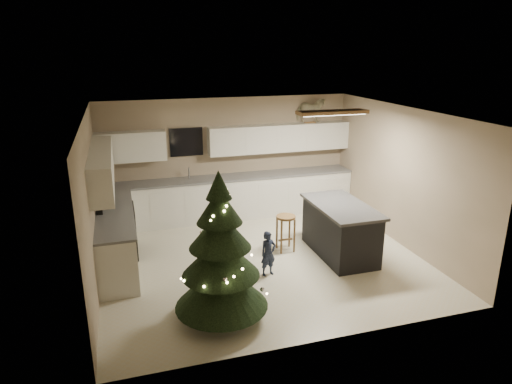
# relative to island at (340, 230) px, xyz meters

# --- Properties ---
(ground_plane) EXTENTS (5.50, 5.50, 0.00)m
(ground_plane) POSITION_rel_island_xyz_m (-1.42, 0.21, -0.48)
(ground_plane) COLOR beige
(room_shell) EXTENTS (5.52, 5.02, 2.61)m
(room_shell) POSITION_rel_island_xyz_m (-1.39, 0.22, 1.27)
(room_shell) COLOR tan
(room_shell) RESTS_ON ground_plane
(cabinetry) EXTENTS (5.50, 3.20, 2.00)m
(cabinetry) POSITION_rel_island_xyz_m (-2.33, 1.86, 0.28)
(cabinetry) COLOR silver
(cabinetry) RESTS_ON ground_plane
(island) EXTENTS (0.90, 1.70, 0.95)m
(island) POSITION_rel_island_xyz_m (0.00, 0.00, 0.00)
(island) COLOR black
(island) RESTS_ON ground_plane
(bar_stool) EXTENTS (0.36, 0.36, 0.68)m
(bar_stool) POSITION_rel_island_xyz_m (-0.88, 0.44, 0.03)
(bar_stool) COLOR brown
(bar_stool) RESTS_ON ground_plane
(christmas_tree) EXTENTS (1.34, 1.29, 2.14)m
(christmas_tree) POSITION_rel_island_xyz_m (-2.51, -1.39, 0.40)
(christmas_tree) COLOR #3F2816
(christmas_tree) RESTS_ON ground_plane
(toddler) EXTENTS (0.31, 0.24, 0.76)m
(toddler) POSITION_rel_island_xyz_m (-1.49, -0.37, -0.10)
(toddler) COLOR black
(toddler) RESTS_ON ground_plane
(rocking_horse) EXTENTS (0.69, 0.49, 0.56)m
(rocking_horse) POSITION_rel_island_xyz_m (0.45, 2.54, 1.81)
(rocking_horse) COLOR brown
(rocking_horse) RESTS_ON cabinetry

